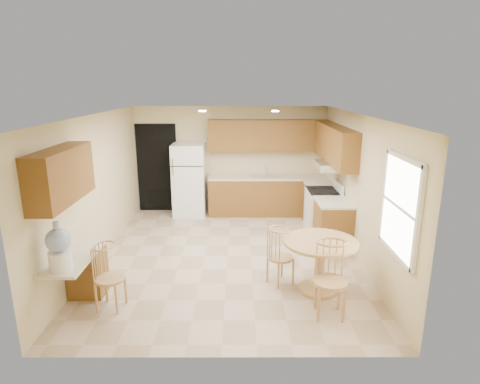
{
  "coord_description": "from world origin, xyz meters",
  "views": [
    {
      "loc": [
        0.21,
        -6.64,
        2.99
      ],
      "look_at": [
        0.22,
        0.3,
        1.11
      ],
      "focal_mm": 30.0,
      "sensor_mm": 36.0,
      "label": 1
    }
  ],
  "objects_px": {
    "chair_table_b": "(333,276)",
    "chair_desk": "(107,274)",
    "refrigerator": "(189,180)",
    "dining_table": "(320,258)",
    "stove": "(323,211)",
    "chair_table_a": "(281,253)",
    "water_crock": "(59,248)"
  },
  "relations": [
    {
      "from": "chair_desk",
      "to": "dining_table",
      "type": "bearing_deg",
      "value": 109.7
    },
    {
      "from": "dining_table",
      "to": "chair_table_a",
      "type": "distance_m",
      "value": 0.57
    },
    {
      "from": "stove",
      "to": "chair_table_a",
      "type": "bearing_deg",
      "value": -115.74
    },
    {
      "from": "stove",
      "to": "dining_table",
      "type": "xyz_separation_m",
      "value": [
        -0.54,
        -2.42,
        0.05
      ]
    },
    {
      "from": "chair_table_b",
      "to": "chair_table_a",
      "type": "bearing_deg",
      "value": -54.82
    },
    {
      "from": "dining_table",
      "to": "water_crock",
      "type": "bearing_deg",
      "value": -166.0
    },
    {
      "from": "stove",
      "to": "chair_desk",
      "type": "xyz_separation_m",
      "value": [
        -3.47,
        -2.96,
        0.09
      ]
    },
    {
      "from": "chair_desk",
      "to": "water_crock",
      "type": "relative_size",
      "value": 1.47
    },
    {
      "from": "chair_table_b",
      "to": "water_crock",
      "type": "xyz_separation_m",
      "value": [
        -3.4,
        -0.1,
        0.43
      ]
    },
    {
      "from": "refrigerator",
      "to": "chair_table_b",
      "type": "bearing_deg",
      "value": -61.81
    },
    {
      "from": "stove",
      "to": "water_crock",
      "type": "relative_size",
      "value": 1.76
    },
    {
      "from": "chair_table_b",
      "to": "chair_desk",
      "type": "height_order",
      "value": "chair_table_b"
    },
    {
      "from": "dining_table",
      "to": "chair_table_b",
      "type": "xyz_separation_m",
      "value": [
        0.01,
        -0.75,
        0.1
      ]
    },
    {
      "from": "chair_desk",
      "to": "chair_table_b",
      "type": "bearing_deg",
      "value": 95.27
    },
    {
      "from": "water_crock",
      "to": "chair_desk",
      "type": "bearing_deg",
      "value": 33.55
    },
    {
      "from": "refrigerator",
      "to": "stove",
      "type": "xyz_separation_m",
      "value": [
        2.88,
        -1.22,
        -0.37
      ]
    },
    {
      "from": "chair_table_a",
      "to": "chair_table_b",
      "type": "distance_m",
      "value": 1.07
    },
    {
      "from": "stove",
      "to": "dining_table",
      "type": "height_order",
      "value": "stove"
    },
    {
      "from": "refrigerator",
      "to": "chair_desk",
      "type": "height_order",
      "value": "refrigerator"
    },
    {
      "from": "chair_table_b",
      "to": "water_crock",
      "type": "bearing_deg",
      "value": 5.21
    },
    {
      "from": "refrigerator",
      "to": "dining_table",
      "type": "bearing_deg",
      "value": -57.27
    },
    {
      "from": "refrigerator",
      "to": "water_crock",
      "type": "height_order",
      "value": "refrigerator"
    },
    {
      "from": "dining_table",
      "to": "water_crock",
      "type": "distance_m",
      "value": 3.53
    },
    {
      "from": "refrigerator",
      "to": "chair_table_a",
      "type": "height_order",
      "value": "refrigerator"
    },
    {
      "from": "refrigerator",
      "to": "chair_desk",
      "type": "bearing_deg",
      "value": -98.16
    },
    {
      "from": "refrigerator",
      "to": "stove",
      "type": "bearing_deg",
      "value": -22.99
    },
    {
      "from": "chair_table_b",
      "to": "water_crock",
      "type": "distance_m",
      "value": 3.43
    },
    {
      "from": "dining_table",
      "to": "chair_table_b",
      "type": "distance_m",
      "value": 0.75
    },
    {
      "from": "refrigerator",
      "to": "dining_table",
      "type": "xyz_separation_m",
      "value": [
        2.34,
        -3.64,
        -0.31
      ]
    },
    {
      "from": "chair_table_b",
      "to": "chair_desk",
      "type": "relative_size",
      "value": 1.12
    },
    {
      "from": "stove",
      "to": "chair_table_a",
      "type": "xyz_separation_m",
      "value": [
        -1.09,
        -2.25,
        0.07
      ]
    },
    {
      "from": "refrigerator",
      "to": "chair_desk",
      "type": "relative_size",
      "value": 1.84
    }
  ]
}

